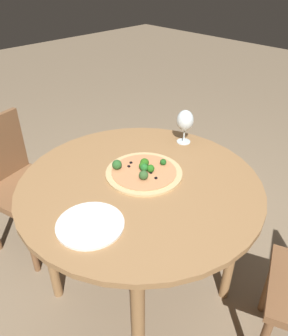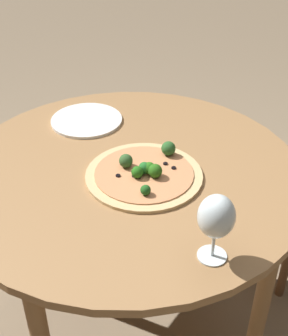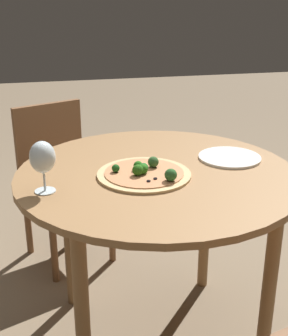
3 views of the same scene
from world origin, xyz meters
The scene contains 6 objects.
ground_plane centered at (0.00, 0.00, 0.00)m, with size 12.00×12.00×0.00m, color #847056.
dining_table centered at (0.00, 0.00, 0.68)m, with size 1.05×1.05×0.77m.
chair_2 centered at (0.22, -0.83, 0.47)m, with size 0.49×0.49×0.84m.
pizza centered at (-0.05, -0.04, 0.79)m, with size 0.34×0.34×0.06m.
wine_glass centered at (-0.41, -0.10, 0.89)m, with size 0.09×0.09×0.18m.
plate_near centered at (0.32, 0.07, 0.78)m, with size 0.25×0.25×0.01m.
Camera 1 is at (0.79, 0.83, 1.59)m, focal length 35.00 mm.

